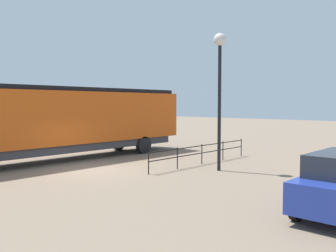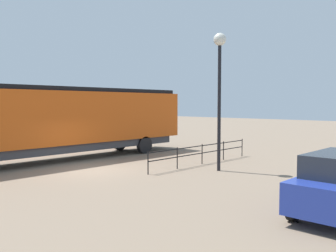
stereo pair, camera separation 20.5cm
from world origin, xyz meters
name	(u,v)px [view 1 (the left image)]	position (x,y,z in m)	size (l,w,h in m)	color
ground_plane	(93,170)	(0.00, 0.00, 0.00)	(120.00, 120.00, 0.00)	#84705B
locomotive	(65,119)	(-3.82, 0.84, 2.32)	(2.83, 16.87, 4.13)	#D15114
lamp_post	(220,68)	(4.48, 4.06, 4.86)	(0.60, 0.60, 6.51)	black
platform_fence	(202,151)	(2.71, 5.04, 0.70)	(0.05, 7.97, 1.07)	black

